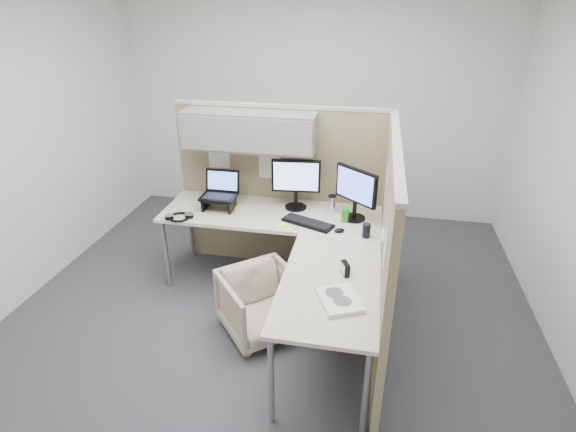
% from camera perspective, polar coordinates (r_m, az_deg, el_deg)
% --- Properties ---
extents(ground, '(4.50, 4.50, 0.00)m').
position_cam_1_polar(ground, '(4.00, -2.15, -12.46)').
color(ground, '#3B3B40').
rests_on(ground, ground).
extents(partition_back, '(2.00, 0.36, 1.63)m').
position_cam_1_polar(partition_back, '(4.23, -2.71, 6.76)').
color(partition_back, '#8F805E').
rests_on(partition_back, ground).
extents(partition_right, '(0.07, 2.03, 1.63)m').
position_cam_1_polar(partition_right, '(3.42, 12.26, -3.89)').
color(partition_right, '#8F805E').
rests_on(partition_right, ground).
extents(desk, '(2.00, 1.98, 0.73)m').
position_cam_1_polar(desk, '(3.70, 0.00, -3.13)').
color(desk, beige).
rests_on(desk, ground).
extents(office_chair, '(0.78, 0.78, 0.59)m').
position_cam_1_polar(office_chair, '(3.67, -3.45, -10.71)').
color(office_chair, beige).
rests_on(office_chair, ground).
extents(monitor_left, '(0.44, 0.20, 0.47)m').
position_cam_1_polar(monitor_left, '(4.06, 1.02, 4.56)').
color(monitor_left, black).
rests_on(monitor_left, desk).
extents(monitor_right, '(0.36, 0.31, 0.47)m').
position_cam_1_polar(monitor_right, '(3.89, 8.61, 3.29)').
color(monitor_right, black).
rests_on(monitor_right, desk).
extents(laptop_station, '(0.32, 0.28, 0.33)m').
position_cam_1_polar(laptop_station, '(4.17, -8.66, 2.67)').
color(laptop_station, black).
rests_on(laptop_station, desk).
extents(keyboard, '(0.48, 0.31, 0.02)m').
position_cam_1_polar(keyboard, '(3.87, 2.53, -0.87)').
color(keyboard, black).
rests_on(keyboard, desk).
extents(mouse, '(0.10, 0.09, 0.03)m').
position_cam_1_polar(mouse, '(3.76, 6.54, -1.81)').
color(mouse, black).
rests_on(mouse, desk).
extents(travel_mug, '(0.07, 0.07, 0.16)m').
position_cam_1_polar(travel_mug, '(4.08, 5.61, 1.58)').
color(travel_mug, silver).
rests_on(travel_mug, desk).
extents(soda_can_green, '(0.07, 0.07, 0.12)m').
position_cam_1_polar(soda_can_green, '(3.69, 9.92, -1.84)').
color(soda_can_green, black).
rests_on(soda_can_green, desk).
extents(soda_can_silver, '(0.07, 0.07, 0.12)m').
position_cam_1_polar(soda_can_silver, '(3.92, 7.28, 0.11)').
color(soda_can_silver, '#268C1E').
rests_on(soda_can_silver, desk).
extents(sticky_note_c, '(0.09, 0.09, 0.01)m').
position_cam_1_polar(sticky_note_c, '(4.21, -6.48, 1.18)').
color(sticky_note_c, '#FEFB43').
rests_on(sticky_note_c, desk).
extents(sticky_note_b, '(0.09, 0.09, 0.01)m').
position_cam_1_polar(sticky_note_b, '(3.84, -0.68, -1.15)').
color(sticky_note_b, '#FEFB43').
rests_on(sticky_note_b, desk).
extents(headphones, '(0.25, 0.25, 0.04)m').
position_cam_1_polar(headphones, '(4.08, -13.64, -0.10)').
color(headphones, black).
rests_on(headphones, desk).
extents(paper_stack, '(0.34, 0.38, 0.03)m').
position_cam_1_polar(paper_stack, '(2.94, 6.55, -10.53)').
color(paper_stack, white).
rests_on(paper_stack, desk).
extents(desk_clock, '(0.07, 0.10, 0.09)m').
position_cam_1_polar(desk_clock, '(3.19, 7.27, -6.64)').
color(desk_clock, black).
rests_on(desk_clock, desk).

